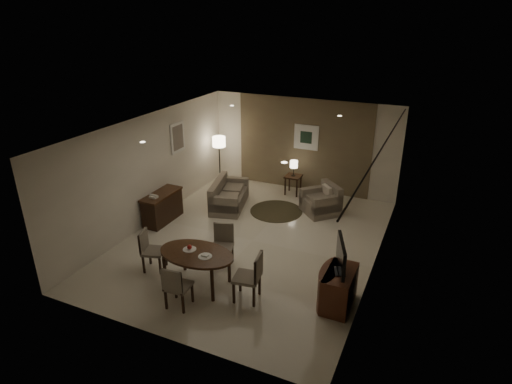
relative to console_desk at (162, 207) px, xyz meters
The scene contains 31 objects.
room_shell 2.70m from the console_desk, ahead, with size 5.50×7.00×2.70m.
taupe_accent 4.39m from the console_desk, 54.45° to the left, with size 3.96×0.03×2.70m, color brown.
curtain_wall 5.26m from the console_desk, ahead, with size 0.08×6.70×2.58m, color beige, non-canonical shape.
curtain_rod 5.64m from the console_desk, ahead, with size 0.03×0.03×6.80m, color black.
art_back_frame 4.49m from the console_desk, 53.18° to the left, with size 0.72×0.03×0.72m, color silver.
art_back_canvas 4.48m from the console_desk, 53.06° to the left, with size 0.34×0.01×0.34m, color black.
art_left_frame 1.92m from the console_desk, 100.85° to the left, with size 0.03×0.60×0.80m, color silver.
art_left_canvas 1.91m from the console_desk, 100.16° to the left, with size 0.01×0.46×0.64m, color gray.
downlight_nl 3.12m from the console_desk, 58.80° to the right, with size 0.10×0.10×0.01m, color white.
downlight_nr 4.87m from the console_desk, 24.83° to the right, with size 0.10×0.10×0.01m, color white.
downlight_fl 3.12m from the console_desk, 58.80° to the left, with size 0.10×0.10×0.01m, color white.
downlight_fr 4.87m from the console_desk, 24.83° to the left, with size 0.10×0.10×0.01m, color white.
console_desk is the anchor object (origin of this frame).
telephone 0.52m from the console_desk, 90.00° to the right, with size 0.20×0.14×0.09m, color white, non-canonical shape.
tv_cabinet 5.11m from the console_desk, 17.05° to the right, with size 0.48×0.90×0.70m, color #5C2E1B, non-canonical shape.
flat_tv 5.14m from the console_desk, 17.12° to the right, with size 0.06×0.88×0.60m, color black, non-canonical shape.
dining_table 3.01m from the console_desk, 41.69° to the right, with size 1.51×0.94×0.71m, color #4C2A18, non-canonical shape.
chair_near 3.53m from the console_desk, 49.71° to the right, with size 0.42×0.42×0.86m, color gray, non-canonical shape.
chair_far 2.66m from the console_desk, 27.22° to the right, with size 0.43×0.43×0.89m, color gray, non-canonical shape.
chair_left 2.23m from the console_desk, 58.59° to the right, with size 0.42×0.42×0.87m, color gray, non-canonical shape.
chair_right 3.87m from the console_desk, 31.33° to the right, with size 0.46×0.46×0.95m, color gray, non-canonical shape.
plate_a 2.86m from the console_desk, 43.35° to the right, with size 0.26×0.26×0.02m, color white.
plate_b 3.22m from the console_desk, 39.74° to the right, with size 0.26×0.26×0.02m, color white.
fruit_apple 2.87m from the console_desk, 43.35° to the right, with size 0.09×0.09×0.09m, color #AC1713.
napkin 3.23m from the console_desk, 39.74° to the right, with size 0.12×0.08×0.03m, color white.
round_rug 2.97m from the console_desk, 35.11° to the left, with size 1.39×1.39×0.01m, color #403623.
sofa 1.85m from the console_desk, 52.57° to the left, with size 0.78×1.56×0.73m, color gray, non-canonical shape.
armchair 4.07m from the console_desk, 30.88° to the left, with size 0.86×0.82×0.77m, color gray, non-canonical shape.
side_table 3.84m from the console_desk, 51.18° to the left, with size 0.44×0.44×0.56m, color black, non-canonical shape.
table_lamp 3.87m from the console_desk, 51.18° to the left, with size 0.22×0.22×0.50m, color #FFEAC1, non-canonical shape.
floor_lamp 2.76m from the console_desk, 86.82° to the left, with size 0.38×0.38×1.52m, color #FFE5B7, non-canonical shape.
Camera 1 is at (3.65, -7.89, 4.93)m, focal length 30.00 mm.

